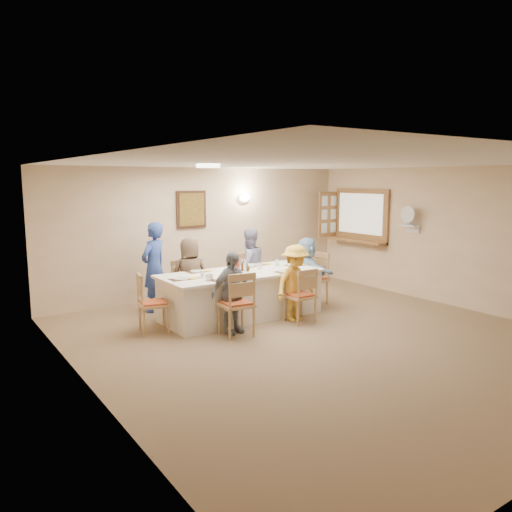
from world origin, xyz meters
TOP-DOWN VIEW (x-y plane):
  - ground at (0.00, 0.00)m, footprint 7.00×7.00m
  - room_walls at (0.00, 0.00)m, footprint 7.00×7.00m
  - wall_picture at (-0.30, 3.46)m, footprint 0.62×0.05m
  - wall_sconce at (0.90, 3.44)m, footprint 0.26×0.09m
  - ceiling_light at (-1.00, 1.50)m, footprint 0.36×0.36m
  - serving_hatch at (3.21, 2.40)m, footprint 0.06×1.50m
  - hatch_sill at (3.09, 2.40)m, footprint 0.30×1.50m
  - shutter_door at (2.95, 3.16)m, footprint 0.55×0.04m
  - fan_shelf at (3.13, 1.05)m, footprint 0.22×0.36m
  - desk_fan at (3.10, 1.05)m, footprint 0.30×0.30m
  - dining_table at (-0.32, 1.66)m, footprint 2.71×1.15m
  - chair_back_left at (-0.92, 2.46)m, footprint 0.47×0.47m
  - chair_back_right at (0.28, 2.46)m, footprint 0.48×0.48m
  - chair_front_left at (-0.92, 0.86)m, footprint 0.51×0.51m
  - chair_front_right at (0.28, 0.86)m, footprint 0.43×0.43m
  - chair_left_end at (-1.87, 1.66)m, footprint 0.52×0.52m
  - chair_right_end at (1.23, 1.66)m, footprint 0.48×0.48m
  - diner_back_left at (-0.92, 2.34)m, footprint 0.80×0.65m
  - diner_back_right at (0.28, 2.34)m, footprint 0.76×0.63m
  - diner_front_left at (-0.92, 0.98)m, footprint 0.79×0.47m
  - diner_front_right at (0.28, 0.98)m, footprint 0.95×0.71m
  - diner_right_end at (1.10, 1.66)m, footprint 1.24×0.62m
  - caregiver at (-1.37, 2.81)m, footprint 0.89×0.86m
  - placemat_fl at (-0.92, 1.24)m, footprint 0.35×0.26m
  - plate_fl at (-0.92, 1.24)m, footprint 0.23×0.23m
  - napkin_fl at (-0.74, 1.19)m, footprint 0.15×0.15m
  - placemat_fr at (0.28, 1.24)m, footprint 0.33×0.25m
  - plate_fr at (0.28, 1.24)m, footprint 0.25×0.25m
  - napkin_fr at (0.46, 1.19)m, footprint 0.14×0.14m
  - placemat_bl at (-0.92, 2.08)m, footprint 0.33×0.25m
  - plate_bl at (-0.92, 2.08)m, footprint 0.23×0.23m
  - napkin_bl at (-0.74, 2.03)m, footprint 0.14×0.14m
  - placemat_br at (0.28, 2.08)m, footprint 0.35×0.26m
  - plate_br at (0.28, 2.08)m, footprint 0.23×0.23m
  - napkin_br at (0.46, 2.03)m, footprint 0.13×0.13m
  - placemat_le at (-1.42, 1.66)m, footprint 0.33×0.24m
  - plate_le at (-1.42, 1.66)m, footprint 0.24×0.24m
  - napkin_le at (-1.24, 1.61)m, footprint 0.14×0.14m
  - placemat_re at (0.80, 1.66)m, footprint 0.33×0.24m
  - plate_re at (0.80, 1.66)m, footprint 0.25×0.25m
  - napkin_re at (0.98, 1.61)m, footprint 0.13×0.13m
  - teacup_a at (-1.10, 1.34)m, footprint 0.20×0.20m
  - teacup_b at (0.09, 2.22)m, footprint 0.10×0.10m
  - bowl_a at (-0.55, 1.42)m, footprint 0.32×0.32m
  - bowl_b at (0.06, 1.95)m, footprint 0.25×0.25m
  - condiment_ketchup at (-0.40, 1.65)m, footprint 0.11×0.11m
  - condiment_brown at (-0.24, 1.70)m, footprint 0.16×0.16m
  - condiment_malt at (-0.20, 1.66)m, footprint 0.12×0.12m
  - drinking_glass at (-0.47, 1.71)m, footprint 0.06×0.06m

SIDE VIEW (x-z plane):
  - ground at x=0.00m, z-range 0.00..0.00m
  - dining_table at x=-0.32m, z-range 0.00..0.76m
  - chair_front_right at x=0.28m, z-range 0.00..0.89m
  - chair_back_left at x=-0.92m, z-range 0.00..0.90m
  - chair_back_right at x=0.28m, z-range 0.00..0.91m
  - chair_left_end at x=-1.87m, z-range 0.00..0.91m
  - chair_right_end at x=1.23m, z-range 0.00..0.95m
  - chair_front_left at x=-0.92m, z-range 0.00..0.97m
  - diner_front_left at x=-0.92m, z-range 0.00..1.23m
  - diner_front_right at x=0.28m, z-range 0.00..1.24m
  - diner_right_end at x=1.10m, z-range 0.00..1.25m
  - diner_back_left at x=-0.92m, z-range 0.00..1.31m
  - diner_back_right at x=0.28m, z-range 0.00..1.40m
  - placemat_fl at x=-0.92m, z-range 0.76..0.77m
  - placemat_fr at x=0.28m, z-range 0.76..0.77m
  - placemat_bl at x=-0.92m, z-range 0.76..0.77m
  - placemat_br at x=0.28m, z-range 0.76..0.77m
  - placemat_le at x=-1.42m, z-range 0.76..0.77m
  - placemat_re at x=0.80m, z-range 0.76..0.77m
  - napkin_fl at x=-0.74m, z-range 0.77..0.77m
  - napkin_fr at x=0.46m, z-range 0.77..0.77m
  - napkin_bl at x=-0.74m, z-range 0.77..0.77m
  - napkin_br at x=0.46m, z-range 0.77..0.77m
  - napkin_le at x=-1.24m, z-range 0.77..0.77m
  - napkin_re at x=0.98m, z-range 0.77..0.77m
  - plate_fl at x=-0.92m, z-range 0.77..0.78m
  - plate_fr at x=0.28m, z-range 0.77..0.78m
  - plate_bl at x=-0.92m, z-range 0.77..0.78m
  - plate_br at x=0.28m, z-range 0.77..0.78m
  - plate_le at x=-1.42m, z-range 0.77..0.78m
  - plate_re at x=0.80m, z-range 0.77..0.78m
  - caregiver at x=-1.37m, z-range 0.00..1.55m
  - bowl_b at x=0.06m, z-range 0.76..0.81m
  - bowl_a at x=-0.55m, z-range 0.76..0.82m
  - teacup_b at x=0.09m, z-range 0.76..0.84m
  - teacup_a at x=-1.10m, z-range 0.76..0.86m
  - drinking_glass at x=-0.47m, z-range 0.77..0.87m
  - condiment_malt at x=-0.20m, z-range 0.76..0.89m
  - condiment_brown at x=-0.24m, z-range 0.76..0.96m
  - condiment_ketchup at x=-0.40m, z-range 0.76..0.99m
  - hatch_sill at x=3.09m, z-range 0.95..1.00m
  - fan_shelf at x=3.13m, z-range 1.39..1.41m
  - serving_hatch at x=3.21m, z-range 0.92..2.08m
  - shutter_door at x=2.95m, z-range 1.00..2.00m
  - room_walls at x=0.00m, z-range -1.99..5.01m
  - desk_fan at x=3.10m, z-range 1.41..1.69m
  - wall_picture at x=-0.30m, z-range 1.34..2.06m
  - wall_sconce at x=0.90m, z-range 1.81..1.99m
  - ceiling_light at x=-1.00m, z-range 2.45..2.50m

